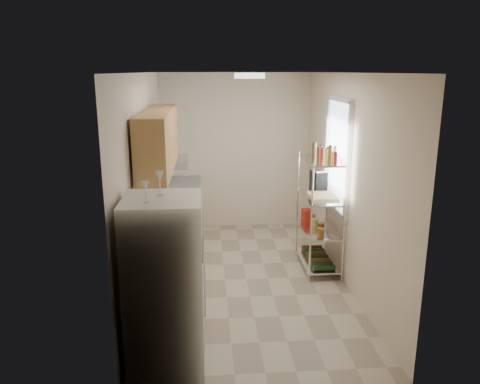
{
  "coord_description": "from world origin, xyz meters",
  "views": [
    {
      "loc": [
        -0.5,
        -5.57,
        2.62
      ],
      "look_at": [
        -0.07,
        0.25,
        1.11
      ],
      "focal_mm": 35.0,
      "sensor_mm": 36.0,
      "label": 1
    }
  ],
  "objects_px": {
    "refrigerator": "(165,286)",
    "frying_pan_large": "(171,193)",
    "rice_cooker": "(173,199)",
    "cutting_board": "(323,196)",
    "espresso_machine": "(318,180)"
  },
  "relations": [
    {
      "from": "rice_cooker",
      "to": "espresso_machine",
      "type": "xyz_separation_m",
      "value": [
        1.98,
        0.35,
        0.14
      ]
    },
    {
      "from": "refrigerator",
      "to": "frying_pan_large",
      "type": "distance_m",
      "value": 2.76
    },
    {
      "from": "refrigerator",
      "to": "frying_pan_large",
      "type": "relative_size",
      "value": 6.09
    },
    {
      "from": "refrigerator",
      "to": "espresso_machine",
      "type": "height_order",
      "value": "refrigerator"
    },
    {
      "from": "cutting_board",
      "to": "espresso_machine",
      "type": "bearing_deg",
      "value": 86.44
    },
    {
      "from": "refrigerator",
      "to": "cutting_board",
      "type": "height_order",
      "value": "refrigerator"
    },
    {
      "from": "frying_pan_large",
      "to": "cutting_board",
      "type": "relative_size",
      "value": 0.6
    },
    {
      "from": "espresso_machine",
      "to": "frying_pan_large",
      "type": "bearing_deg",
      "value": 161.69
    },
    {
      "from": "refrigerator",
      "to": "rice_cooker",
      "type": "bearing_deg",
      "value": 91.67
    },
    {
      "from": "refrigerator",
      "to": "espresso_machine",
      "type": "xyz_separation_m",
      "value": [
        1.92,
        2.43,
        0.36
      ]
    },
    {
      "from": "rice_cooker",
      "to": "cutting_board",
      "type": "relative_size",
      "value": 0.67
    },
    {
      "from": "rice_cooker",
      "to": "cutting_board",
      "type": "distance_m",
      "value": 1.96
    },
    {
      "from": "cutting_board",
      "to": "rice_cooker",
      "type": "bearing_deg",
      "value": 179.77
    },
    {
      "from": "frying_pan_large",
      "to": "espresso_machine",
      "type": "bearing_deg",
      "value": 14.52
    },
    {
      "from": "frying_pan_large",
      "to": "refrigerator",
      "type": "bearing_deg",
      "value": -63.56
    }
  ]
}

